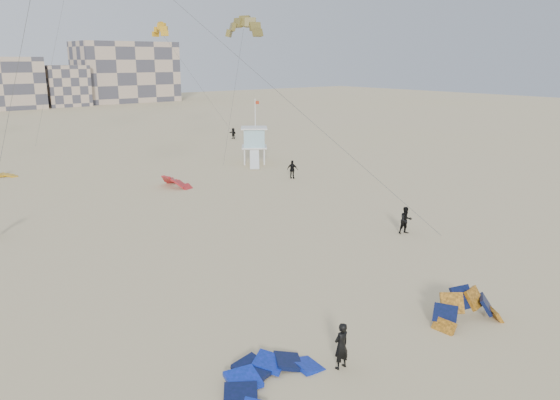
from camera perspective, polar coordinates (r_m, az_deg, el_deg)
ground at (r=22.37m, az=1.25°, el=-16.67°), size 320.00×320.00×0.00m
kite_ground_blue at (r=21.23m, az=-1.05°, el=-18.54°), size 4.88×5.05×1.69m
kite_ground_orange at (r=26.73m, az=18.91°, el=-11.99°), size 4.25×4.20×3.44m
kite_ground_red_far at (r=51.96m, az=-10.77°, el=1.41°), size 3.59×3.42×3.21m
kite_ground_yellow at (r=61.40m, az=-27.25°, el=2.05°), size 3.43×3.59×1.21m
kitesurfer_main at (r=21.72m, az=6.42°, el=-14.90°), size 0.69×0.45×1.89m
kitesurfer_b at (r=38.06m, az=13.01°, el=-2.08°), size 1.10×0.97×1.88m
kitesurfer_d at (r=54.24m, az=1.30°, el=3.20°), size 1.01×1.12×1.83m
kitesurfer_f at (r=82.00m, az=-4.92°, el=6.95°), size 0.58×1.54×1.63m
kite_fly_olive at (r=56.65m, az=-3.83°, el=17.41°), size 5.33×5.01×14.85m
kite_fly_yellow at (r=76.82m, az=-12.41°, el=16.88°), size 11.60×3.70×15.22m
lifeguard_tower_near at (r=62.22m, az=-2.69°, el=5.71°), size 4.06×6.20×4.12m
flagpole at (r=62.71m, az=-2.58°, el=7.42°), size 0.59×0.09×7.24m
condo_east at (r=159.39m, az=-15.81°, el=12.74°), size 26.00×14.00×16.00m
condo_fill_right at (r=149.54m, az=-21.58°, el=11.04°), size 10.00×10.00×10.00m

